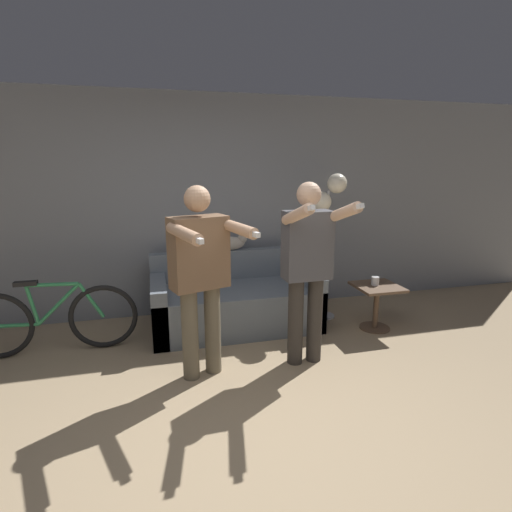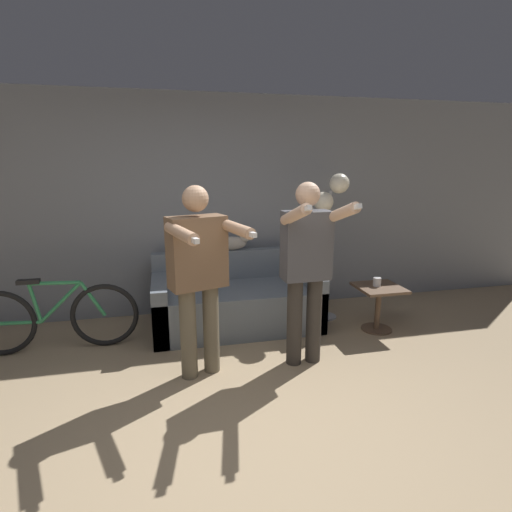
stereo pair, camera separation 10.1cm
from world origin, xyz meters
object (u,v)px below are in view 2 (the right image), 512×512
object	(u,v)px
couch	(236,302)
person_left	(199,269)
floor_lamp	(331,203)
cat	(233,243)
cup	(377,282)
side_table	(379,299)
person_right	(307,262)
bicycle	(54,318)

from	to	relation	value
couch	person_left	distance (m)	1.30
floor_lamp	cat	bearing A→B (deg)	161.72
cat	cup	bearing A→B (deg)	-28.94
couch	cat	world-z (taller)	cat
side_table	cup	world-z (taller)	cup
person_left	side_table	world-z (taller)	person_left
person_left	cup	distance (m)	2.09
cat	person_left	bearing A→B (deg)	-110.99
person_right	side_table	bearing A→B (deg)	25.14
floor_lamp	bicycle	distance (m)	3.13
couch	cup	bearing A→B (deg)	-16.92
bicycle	couch	bearing A→B (deg)	6.47
side_table	person_right	bearing A→B (deg)	-153.21
person_left	person_right	distance (m)	0.95
couch	side_table	distance (m)	1.58
couch	bicycle	xyz separation A→B (m)	(-1.85, -0.21, 0.06)
cat	floor_lamp	bearing A→B (deg)	-18.28
person_right	cup	xyz separation A→B (m)	(1.03, 0.55, -0.41)
floor_lamp	bicycle	size ratio (longest dim) A/B	1.06
couch	cup	xyz separation A→B (m)	(1.48, -0.45, 0.27)
cup	person_left	bearing A→B (deg)	-164.44
floor_lamp	cup	xyz separation A→B (m)	(0.38, -0.45, -0.82)
person_right	cup	bearing A→B (deg)	26.55
person_left	cat	distance (m)	1.45
couch	side_table	size ratio (longest dim) A/B	3.62
person_left	cup	size ratio (longest dim) A/B	17.45
person_right	bicycle	xyz separation A→B (m)	(-2.30, 0.79, -0.62)
person_left	bicycle	world-z (taller)	person_left
couch	cup	size ratio (longest dim) A/B	19.35
couch	person_left	xyz separation A→B (m)	(-0.49, -1.00, 0.68)
side_table	couch	bearing A→B (deg)	162.52
couch	side_table	world-z (taller)	couch
side_table	person_left	bearing A→B (deg)	-165.18
person_left	floor_lamp	xyz separation A→B (m)	(1.59, 1.00, 0.41)
person_left	bicycle	size ratio (longest dim) A/B	1.03
side_table	floor_lamp	bearing A→B (deg)	130.48
person_right	couch	bearing A→B (deg)	112.93
person_right	side_table	xyz separation A→B (m)	(1.04, 0.53, -0.60)
cat	cup	size ratio (longest dim) A/B	5.37
person_left	cat	xyz separation A→B (m)	(0.52, 1.35, -0.06)
side_table	cat	bearing A→B (deg)	150.72
couch	cat	distance (m)	0.71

